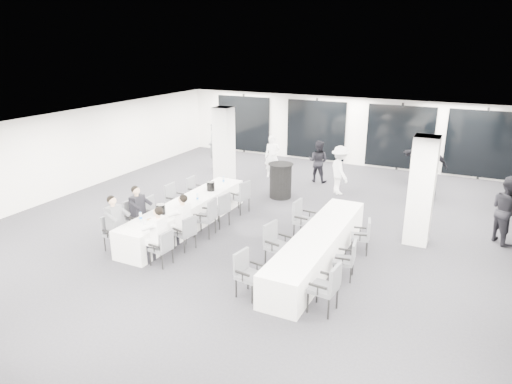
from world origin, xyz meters
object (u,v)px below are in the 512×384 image
chair_main_right_far (241,195)px  chair_side_right_near (328,285)px  chair_main_left_far (194,189)px  chair_side_right_far (363,234)px  chair_main_left_fourth (174,198)px  standing_guest_g (214,143)px  standing_guest_f (420,155)px  ice_bucket_far (211,186)px  banquet_table_main (187,215)px  standing_guest_a (272,154)px  ice_bucket_near (161,209)px  chair_main_right_mid (207,215)px  standing_guest_b (318,159)px  chair_side_left_near (247,271)px  standing_guest_c (340,167)px  chair_main_right_second (187,231)px  chair_side_left_far (302,217)px  chair_side_right_mid (348,258)px  banquet_table_side (318,247)px  chair_main_right_fourth (221,208)px  cocktail_table (281,180)px  chair_main_left_near (113,230)px  standing_guest_h (507,205)px  chair_main_left_mid (154,210)px  chair_main_left_second (135,216)px  chair_main_right_near (163,246)px  chair_side_left_mid (275,242)px  standing_guest_d (431,165)px  standing_guest_e (430,173)px

chair_main_right_far → chair_side_right_near: bearing=-123.8°
chair_main_left_far → chair_side_right_far: size_ratio=1.05×
chair_main_left_fourth → standing_guest_g: (-1.64, 5.01, 0.52)m
standing_guest_f → ice_bucket_far: 7.97m
banquet_table_main → standing_guest_a: standing_guest_a is taller
standing_guest_a → ice_bucket_near: standing_guest_a is taller
chair_main_right_mid → standing_guest_b: (1.01, 6.05, 0.29)m
chair_main_left_fourth → standing_guest_g: bearing=-160.3°
chair_side_left_near → standing_guest_c: (-0.19, 7.24, 0.39)m
chair_main_right_second → chair_side_left_far: (2.32, 1.94, 0.08)m
chair_side_right_mid → ice_bucket_far: size_ratio=3.30×
banquet_table_side → chair_main_right_fourth: chair_main_right_fourth is taller
cocktail_table → chair_main_right_fourth: size_ratio=1.19×
chair_side_right_near → standing_guest_b: 8.67m
chair_main_left_near → ice_bucket_far: size_ratio=3.35×
chair_main_left_far → chair_main_right_second: 3.29m
chair_main_left_far → standing_guest_b: standing_guest_b is taller
chair_side_right_far → standing_guest_h: size_ratio=0.43×
ice_bucket_far → chair_main_left_mid: bearing=-120.1°
chair_main_left_near → chair_main_right_fourth: chair_main_right_fourth is taller
standing_guest_b → standing_guest_h: size_ratio=0.87×
chair_main_right_fourth → chair_main_left_second: bearing=144.2°
banquet_table_main → banquet_table_side: same height
chair_side_right_mid → chair_main_left_fourth: bearing=67.8°
chair_main_right_fourth → banquet_table_main: bearing=129.5°
standing_guest_g → chair_main_right_far: bearing=-5.6°
banquet_table_main → chair_main_right_far: bearing=63.6°
chair_main_right_fourth → standing_guest_c: bearing=-15.8°
chair_main_left_mid → chair_side_right_far: bearing=96.5°
chair_main_left_fourth → standing_guest_b: 5.89m
chair_main_left_near → standing_guest_g: (-1.65, 7.60, 0.56)m
chair_side_right_near → chair_main_left_fourth: bearing=68.0°
chair_main_right_mid → chair_main_left_far: bearing=33.6°
chair_main_left_near → chair_main_right_fourth: bearing=150.9°
chair_main_left_second → chair_main_right_near: 1.95m
chair_main_left_fourth → ice_bucket_far: ice_bucket_far is taller
chair_main_left_second → chair_side_left_mid: bearing=99.5°
standing_guest_d → chair_side_right_near: bearing=56.9°
standing_guest_g → standing_guest_a: bearing=45.2°
chair_main_left_fourth → chair_side_left_far: bearing=93.9°
standing_guest_h → ice_bucket_near: bearing=80.8°
chair_main_right_far → standing_guest_e: 6.31m
chair_side_right_near → chair_side_right_mid: (-0.01, 1.45, -0.07)m
chair_side_right_near → ice_bucket_near: 5.04m
chair_main_left_second → chair_main_right_mid: 1.90m
chair_main_right_mid → chair_main_left_near: bearing=128.8°
banquet_table_side → standing_guest_a: bearing=122.9°
chair_main_right_near → standing_guest_g: standing_guest_g is taller
standing_guest_b → cocktail_table: bearing=78.7°
chair_main_right_far → chair_main_left_fourth: bearing=135.0°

